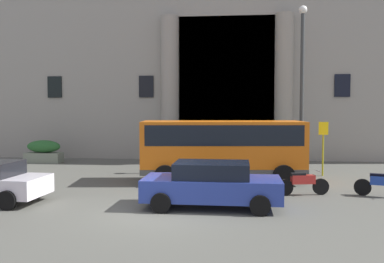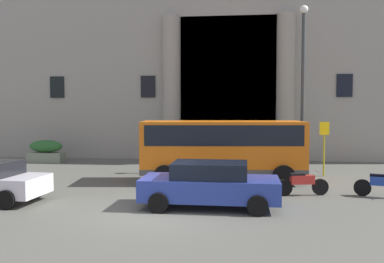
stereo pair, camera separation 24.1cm
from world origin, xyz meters
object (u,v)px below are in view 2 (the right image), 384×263
at_px(orange_minibus, 222,146).
at_px(white_taxi_kerbside, 210,184).
at_px(motorcycle_far_end, 382,185).
at_px(scooter_by_planter, 301,183).
at_px(lamppost_plaza_centre, 303,77).
at_px(bus_stop_sign, 324,143).
at_px(hedge_planter_entrance_left, 46,152).
at_px(hedge_planter_far_west, 186,152).
at_px(hedge_planter_east, 261,152).

bearing_deg(orange_minibus, white_taxi_kerbside, -98.72).
height_order(orange_minibus, motorcycle_far_end, orange_minibus).
distance_m(scooter_by_planter, lamppost_plaza_centre, 6.80).
distance_m(orange_minibus, lamppost_plaza_centre, 5.63).
bearing_deg(scooter_by_planter, bus_stop_sign, 57.83).
distance_m(hedge_planter_entrance_left, lamppost_plaza_centre, 15.04).
height_order(bus_stop_sign, hedge_planter_far_west, bus_stop_sign).
bearing_deg(lamppost_plaza_centre, hedge_planter_entrance_left, 170.05).
xyz_separation_m(orange_minibus, scooter_by_planter, (2.95, -2.45, -1.12)).
relative_size(white_taxi_kerbside, motorcycle_far_end, 2.31).
xyz_separation_m(hedge_planter_east, scooter_by_planter, (1.01, -7.73, -0.31)).
bearing_deg(hedge_planter_far_west, hedge_planter_east, 7.94).
bearing_deg(white_taxi_kerbside, scooter_by_planter, 35.14).
relative_size(orange_minibus, hedge_planter_east, 3.33).
xyz_separation_m(hedge_planter_far_west, hedge_planter_east, (4.10, 0.57, 0.01)).
distance_m(bus_stop_sign, hedge_planter_east, 4.29).
height_order(white_taxi_kerbside, scooter_by_planter, white_taxi_kerbside).
distance_m(hedge_planter_east, white_taxi_kerbside, 10.11).
xyz_separation_m(bus_stop_sign, white_taxi_kerbside, (-4.88, -6.65, -0.82)).
height_order(hedge_planter_entrance_left, lamppost_plaza_centre, lamppost_plaza_centre).
height_order(hedge_planter_entrance_left, scooter_by_planter, hedge_planter_entrance_left).
distance_m(orange_minibus, motorcycle_far_end, 6.35).
distance_m(hedge_planter_entrance_left, scooter_by_planter, 15.54).
bearing_deg(lamppost_plaza_centre, white_taxi_kerbside, -118.26).
distance_m(bus_stop_sign, white_taxi_kerbside, 8.29).
bearing_deg(bus_stop_sign, hedge_planter_east, 130.08).
height_order(hedge_planter_entrance_left, motorcycle_far_end, hedge_planter_entrance_left).
relative_size(bus_stop_sign, motorcycle_far_end, 1.33).
relative_size(hedge_planter_entrance_left, white_taxi_kerbside, 0.47).
bearing_deg(hedge_planter_far_west, hedge_planter_entrance_left, 175.79).
bearing_deg(hedge_planter_east, orange_minibus, -110.14).
distance_m(hedge_planter_entrance_left, motorcycle_far_end, 18.01).
bearing_deg(bus_stop_sign, scooter_by_planter, -110.71).
height_order(bus_stop_sign, hedge_planter_east, bus_stop_sign).
xyz_separation_m(hedge_planter_entrance_left, white_taxi_kerbside, (10.28, -9.92, 0.11)).
bearing_deg(motorcycle_far_end, orange_minibus, 173.21).
bearing_deg(white_taxi_kerbside, hedge_planter_east, 78.68).
relative_size(white_taxi_kerbside, lamppost_plaza_centre, 0.54).
xyz_separation_m(bus_stop_sign, motorcycle_far_end, (1.11, -4.47, -1.12)).
relative_size(hedge_planter_far_west, white_taxi_kerbside, 0.49).
bearing_deg(orange_minibus, hedge_planter_far_west, 108.77).
bearing_deg(motorcycle_far_end, white_taxi_kerbside, -143.96).
distance_m(hedge_planter_east, scooter_by_planter, 7.80).
distance_m(orange_minibus, scooter_by_planter, 3.99).
relative_size(hedge_planter_far_west, scooter_by_planter, 1.12).
xyz_separation_m(hedge_planter_east, hedge_planter_entrance_left, (-12.44, 0.04, -0.13)).
height_order(hedge_planter_entrance_left, white_taxi_kerbside, white_taxi_kerbside).
bearing_deg(lamppost_plaza_centre, motorcycle_far_end, -69.13).
bearing_deg(bus_stop_sign, hedge_planter_entrance_left, 167.83).
bearing_deg(lamppost_plaza_centre, hedge_planter_far_west, 162.31).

